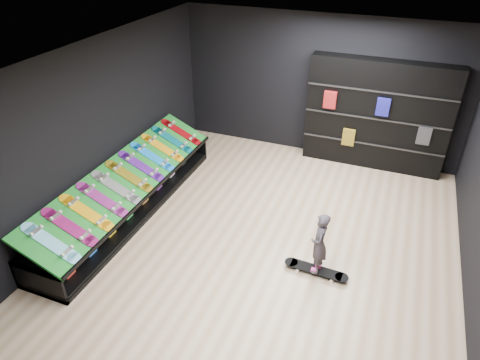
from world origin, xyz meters
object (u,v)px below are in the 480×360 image
(back_shelving, at_px, (377,116))
(floor_skateboard, at_px, (316,271))
(child, at_px, (318,254))
(display_rack, at_px, (130,199))

(back_shelving, relative_size, floor_skateboard, 2.89)
(floor_skateboard, bearing_deg, child, 0.00)
(display_rack, bearing_deg, floor_skateboard, -6.07)
(display_rack, xyz_separation_m, back_shelving, (3.81, 3.32, 0.88))
(floor_skateboard, distance_m, child, 0.34)
(display_rack, distance_m, back_shelving, 5.13)
(display_rack, height_order, floor_skateboard, display_rack)
(display_rack, xyz_separation_m, child, (3.50, -0.37, 0.14))
(back_shelving, distance_m, floor_skateboard, 3.86)
(back_shelving, height_order, child, back_shelving)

